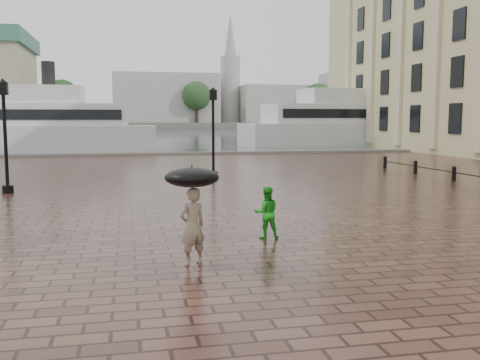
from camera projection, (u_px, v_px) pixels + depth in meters
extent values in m
plane|color=#3A211A|center=(182.00, 241.00, 12.97)|extent=(300.00, 300.00, 0.00)
plane|color=#4B565B|center=(134.00, 135.00, 102.42)|extent=(240.00, 240.00, 0.00)
cube|color=slate|center=(143.00, 155.00, 44.09)|extent=(80.00, 0.60, 0.30)
cube|color=#4C4C47|center=(131.00, 125.00, 168.42)|extent=(300.00, 60.00, 2.00)
cube|color=#9D9A94|center=(165.00, 99.00, 159.84)|extent=(30.00, 22.00, 14.00)
cube|color=#9D9A94|center=(277.00, 105.00, 167.17)|extent=(25.00, 22.00, 11.00)
cube|color=#9D9A94|center=(381.00, 97.00, 174.05)|extent=(35.00, 22.00, 16.00)
cylinder|color=#9D9A94|center=(230.00, 90.00, 163.60)|extent=(6.00, 6.00, 20.00)
cone|color=#9D9A94|center=(230.00, 43.00, 162.01)|extent=(5.00, 5.00, 18.00)
cylinder|color=#2D2119|center=(63.00, 115.00, 143.01)|extent=(1.00, 1.00, 8.00)
sphere|color=#1E3719|center=(62.00, 95.00, 142.39)|extent=(8.00, 8.00, 8.00)
cylinder|color=#2D2119|center=(197.00, 115.00, 150.38)|extent=(1.00, 1.00, 8.00)
sphere|color=#1E3719|center=(197.00, 96.00, 149.76)|extent=(8.00, 8.00, 8.00)
cylinder|color=#2D2119|center=(318.00, 116.00, 157.74)|extent=(1.00, 1.00, 8.00)
sphere|color=#1E3719|center=(318.00, 97.00, 157.12)|extent=(8.00, 8.00, 8.00)
cylinder|color=#2D2119|center=(428.00, 116.00, 165.11)|extent=(1.00, 1.00, 8.00)
sphere|color=#1E3719|center=(429.00, 98.00, 164.49)|extent=(8.00, 8.00, 8.00)
cylinder|color=black|center=(454.00, 175.00, 25.53)|extent=(0.20, 0.20, 0.60)
sphere|color=black|center=(454.00, 168.00, 25.49)|extent=(0.22, 0.22, 0.22)
cylinder|color=black|center=(415.00, 168.00, 28.93)|extent=(0.20, 0.20, 0.60)
sphere|color=black|center=(416.00, 162.00, 28.89)|extent=(0.22, 0.22, 0.22)
cylinder|color=black|center=(385.00, 163.00, 32.33)|extent=(0.20, 0.20, 0.60)
sphere|color=black|center=(385.00, 158.00, 32.30)|extent=(0.22, 0.22, 0.22)
cylinder|color=black|center=(8.00, 189.00, 21.45)|extent=(0.44, 0.44, 0.30)
cylinder|color=black|center=(6.00, 143.00, 21.24)|extent=(0.14, 0.14, 4.00)
cube|color=black|center=(3.00, 88.00, 21.00)|extent=(0.35, 0.35, 0.50)
sphere|color=beige|center=(3.00, 88.00, 21.00)|extent=(0.28, 0.28, 0.28)
cylinder|color=black|center=(213.00, 174.00, 27.18)|extent=(0.44, 0.44, 0.30)
cylinder|color=black|center=(213.00, 138.00, 26.97)|extent=(0.14, 0.14, 4.00)
cube|color=black|center=(213.00, 95.00, 26.73)|extent=(0.35, 0.35, 0.50)
sphere|color=beige|center=(213.00, 95.00, 26.73)|extent=(0.28, 0.28, 0.28)
imported|color=gray|center=(192.00, 226.00, 10.81)|extent=(0.68, 0.58, 1.58)
imported|color=green|center=(266.00, 213.00, 13.21)|extent=(0.66, 0.53, 1.30)
cube|color=silver|center=(16.00, 139.00, 47.85)|extent=(24.68, 6.31, 2.36)
cube|color=silver|center=(15.00, 115.00, 47.60)|extent=(19.75, 5.44, 1.97)
cube|color=silver|center=(14.00, 95.00, 47.40)|extent=(11.88, 4.72, 1.57)
cylinder|color=black|center=(48.00, 75.00, 47.76)|extent=(1.18, 1.18, 2.36)
cube|color=black|center=(8.00, 114.00, 45.06)|extent=(18.69, 0.41, 0.89)
cube|color=black|center=(21.00, 115.00, 50.15)|extent=(18.69, 0.41, 0.89)
cube|color=silver|center=(355.00, 134.00, 60.49)|extent=(26.56, 8.61, 2.51)
cube|color=silver|center=(356.00, 114.00, 60.23)|extent=(21.29, 7.31, 2.09)
cube|color=silver|center=(356.00, 97.00, 60.02)|extent=(12.91, 5.92, 1.67)
cylinder|color=black|center=(381.00, 81.00, 60.72)|extent=(1.25, 1.25, 2.51)
cube|color=black|center=(369.00, 114.00, 57.60)|extent=(19.76, 1.90, 0.94)
cube|color=black|center=(344.00, 114.00, 62.86)|extent=(19.76, 1.90, 0.94)
cylinder|color=black|center=(192.00, 199.00, 10.74)|extent=(0.02, 0.02, 0.95)
ellipsoid|color=black|center=(192.00, 177.00, 10.69)|extent=(1.10, 1.10, 0.39)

